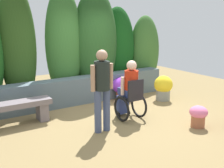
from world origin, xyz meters
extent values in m
plane|color=olive|center=(0.00, 0.00, 0.00)|extent=(11.34, 11.34, 0.00)
cube|color=slate|center=(0.00, 1.51, 0.35)|extent=(5.02, 0.41, 0.69)
ellipsoid|color=#284719|center=(-1.47, 2.16, 1.53)|extent=(0.93, 0.65, 3.07)
ellipsoid|color=#326529|center=(-0.26, 2.08, 1.52)|extent=(1.03, 0.72, 3.04)
ellipsoid|color=#244D1F|center=(0.65, 1.98, 1.51)|extent=(1.32, 0.93, 3.03)
ellipsoid|color=#124615|center=(1.55, 2.19, 1.27)|extent=(1.15, 0.81, 2.55)
ellipsoid|color=#3C6C2D|center=(2.55, 2.08, 1.15)|extent=(1.05, 0.74, 2.30)
cube|color=slate|center=(-1.39, 0.80, 0.20)|extent=(0.20, 0.32, 0.39)
cube|color=slate|center=(-2.06, 0.80, 0.45)|extent=(1.70, 0.37, 0.12)
cube|color=black|center=(0.28, -0.22, 0.50)|extent=(0.40, 0.40, 0.06)
cube|color=black|center=(0.28, -0.40, 0.73)|extent=(0.40, 0.04, 0.40)
cube|color=black|center=(0.28, 0.10, 0.10)|extent=(0.28, 0.12, 0.03)
torus|color=black|center=(0.04, -0.22, 0.28)|extent=(0.05, 0.56, 0.56)
torus|color=black|center=(0.52, -0.22, 0.28)|extent=(0.05, 0.56, 0.56)
cylinder|color=black|center=(0.14, 0.03, 0.05)|extent=(0.03, 0.10, 0.10)
cylinder|color=black|center=(0.42, 0.03, 0.05)|extent=(0.03, 0.10, 0.10)
cube|color=navy|center=(0.28, -0.12, 0.61)|extent=(0.30, 0.40, 0.16)
cube|color=navy|center=(0.28, 0.08, 0.27)|extent=(0.26, 0.14, 0.43)
cylinder|color=red|center=(0.28, -0.24, 0.86)|extent=(0.30, 0.30, 0.50)
cylinder|color=beige|center=(0.09, -0.18, 0.78)|extent=(0.08, 0.08, 0.40)
cylinder|color=beige|center=(0.47, -0.18, 0.78)|extent=(0.08, 0.08, 0.40)
sphere|color=beige|center=(0.28, -0.24, 1.22)|extent=(0.22, 0.22, 0.22)
cylinder|color=#404C6E|center=(-0.70, -0.47, 0.43)|extent=(0.14, 0.14, 0.85)
cylinder|color=#404C6E|center=(-0.50, -0.47, 0.43)|extent=(0.14, 0.14, 0.85)
cylinder|color=black|center=(-0.60, -0.47, 1.13)|extent=(0.30, 0.30, 0.56)
cylinder|color=#A77E62|center=(-0.80, -0.47, 1.11)|extent=(0.09, 0.09, 0.50)
cylinder|color=#A77E62|center=(-0.40, -0.47, 1.11)|extent=(0.09, 0.09, 0.50)
sphere|color=#A77E62|center=(-0.60, -0.47, 1.52)|extent=(0.22, 0.22, 0.22)
cylinder|color=#BE5233|center=(0.99, 1.12, 0.15)|extent=(0.33, 0.33, 0.29)
ellipsoid|color=#3B631F|center=(0.99, 1.12, 0.35)|extent=(0.36, 0.36, 0.15)
ellipsoid|color=purple|center=(0.99, 1.12, 0.42)|extent=(0.58, 0.58, 0.44)
cylinder|color=gray|center=(1.94, 0.50, 0.15)|extent=(0.38, 0.38, 0.30)
ellipsoid|color=#205A19|center=(1.94, 0.50, 0.36)|extent=(0.42, 0.42, 0.17)
ellipsoid|color=yellow|center=(1.94, 0.50, 0.44)|extent=(0.50, 0.50, 0.49)
cylinder|color=#A65C3D|center=(1.19, -1.35, 0.13)|extent=(0.28, 0.28, 0.25)
ellipsoid|color=#27430A|center=(1.19, -1.35, 0.29)|extent=(0.31, 0.31, 0.09)
ellipsoid|color=pink|center=(1.19, -1.35, 0.32)|extent=(0.37, 0.37, 0.26)
camera|label=1|loc=(-3.28, -4.96, 2.21)|focal=44.66mm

